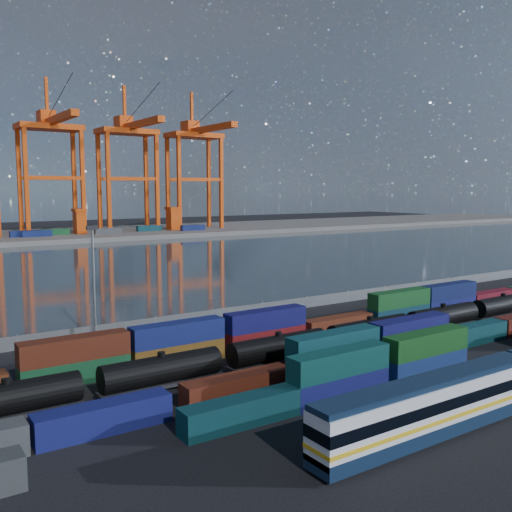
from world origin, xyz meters
TOP-DOWN VIEW (x-y plane):
  - ground at (0.00, 0.00)m, footprint 700.00×700.00m
  - harbor_water at (0.00, 105.00)m, footprint 700.00×700.00m
  - far_quay at (0.00, 210.00)m, footprint 700.00×70.00m
  - container_row_south at (13.54, -9.52)m, footprint 140.23×2.44m
  - container_row_mid at (10.65, -3.93)m, footprint 142.15×2.50m
  - container_row_north at (-9.81, 10.67)m, footprint 141.68×2.46m
  - tanker_string at (-7.11, 2.87)m, footprint 91.41×2.99m
  - waterfront_fence at (-0.00, 28.00)m, footprint 160.12×0.12m
  - yard_light_mast at (-30.00, 26.00)m, footprint 1.60×0.40m
  - gantry_cranes at (-7.50, 203.16)m, footprint 201.72×51.30m
  - quay_containers at (-11.00, 195.46)m, footprint 172.58×10.99m
  - straddle_carriers at (-2.50, 200.00)m, footprint 140.00×7.00m

SIDE VIEW (x-z plane):
  - ground at x=0.00m, z-range 0.00..0.00m
  - harbor_water at x=0.00m, z-range 0.01..0.01m
  - far_quay at x=0.00m, z-range 0.00..2.00m
  - waterfront_fence at x=0.00m, z-range -0.10..2.10m
  - container_row_mid at x=10.65m, z-range -0.92..4.40m
  - container_row_south at x=13.54m, z-range -0.65..4.56m
  - container_row_north at x=-9.81m, z-range -0.49..4.76m
  - tanker_string at x=-7.11m, z-range 0.01..4.28m
  - quay_containers at x=-11.00m, z-range 2.00..4.60m
  - straddle_carriers at x=-2.50m, z-range 2.27..13.37m
  - yard_light_mast at x=-30.00m, z-range 1.00..17.60m
  - gantry_cranes at x=-7.50m, z-range 7.85..77.32m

